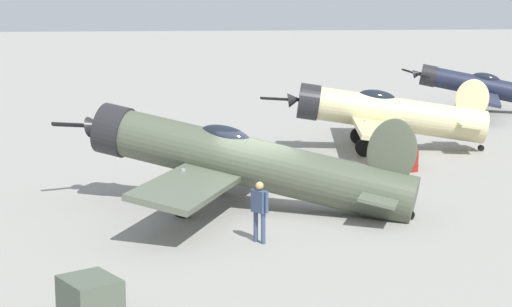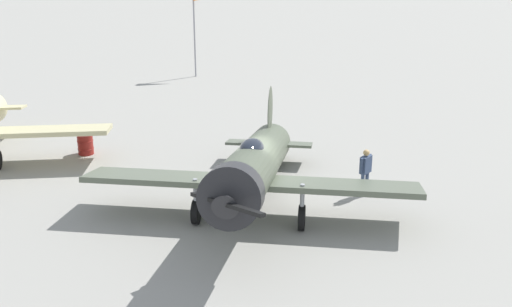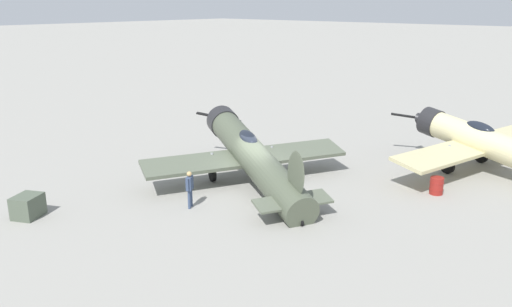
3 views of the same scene
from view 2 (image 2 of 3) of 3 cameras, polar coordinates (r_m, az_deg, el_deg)
name	(u,v)px [view 2 (image 2 of 3)]	position (r m, az deg, el deg)	size (l,w,h in m)	color
ground_plane	(256,203)	(21.75, 0.00, -4.48)	(400.00, 400.00, 0.00)	gray
airplane_foreground	(254,166)	(20.71, -0.19, -1.18)	(11.33, 10.41, 3.46)	#4C5442
ground_crew_mechanic	(366,168)	(22.31, 9.84, -1.29)	(0.44, 0.58, 1.70)	#384766
fuel_drum	(85,144)	(27.26, -15.12, 0.79)	(0.67, 0.67, 0.84)	maroon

